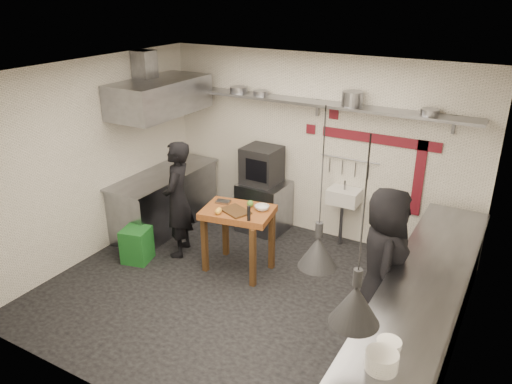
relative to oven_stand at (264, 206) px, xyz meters
The scene contains 47 objects.
floor 1.94m from the oven_stand, 67.92° to the right, with size 5.00×5.00×0.00m, color black.
ceiling 3.06m from the oven_stand, 67.92° to the right, with size 5.00×5.00×0.00m, color beige.
wall_back 1.28m from the oven_stand, 25.86° to the left, with size 5.00×0.04×2.80m, color white.
wall_front 4.05m from the oven_stand, 79.54° to the right, with size 5.00×0.04×2.80m, color white.
wall_left 2.70m from the oven_stand, 135.54° to the right, with size 0.04×4.20×2.80m, color white.
wall_right 3.79m from the oven_stand, 28.65° to the right, with size 0.04×4.20×2.80m, color white.
red_band_horiz 2.12m from the oven_stand, 11.07° to the left, with size 1.70×0.02×0.14m, color maroon.
red_band_vert 2.42m from the oven_stand, ahead, with size 0.14×0.02×1.10m, color maroon.
red_tile_a 1.85m from the oven_stand, 18.67° to the left, with size 0.14×0.02×0.14m, color maroon.
red_tile_b 1.46m from the oven_stand, 27.98° to the left, with size 0.14×0.02×0.14m, color maroon.
back_shelf 1.87m from the oven_stand, 13.05° to the left, with size 4.60×0.34×0.04m, color slate.
shelf_bracket_left 2.03m from the oven_stand, 165.15° to the left, with size 0.04×0.06×0.24m, color slate.
shelf_bracket_mid 1.80m from the oven_stand, 23.87° to the left, with size 0.04×0.06×0.24m, color slate.
shelf_bracket_right 3.09m from the oven_stand, ahead, with size 0.04×0.06×0.24m, color slate.
pan_far_left 1.87m from the oven_stand, 163.26° to the left, with size 0.27×0.27×0.09m, color slate.
pan_mid_left 1.79m from the oven_stand, 134.65° to the left, with size 0.22×0.22×0.07m, color slate.
stock_pot 2.25m from the oven_stand, ahead, with size 0.29×0.29×0.20m, color slate.
pan_right 2.93m from the oven_stand, ahead, with size 0.24×0.24×0.08m, color slate.
oven_stand is the anchor object (origin of this frame).
combi_oven 0.69m from the oven_stand, behind, with size 0.55×0.51×0.58m, color black.
oven_door 0.73m from the oven_stand, 103.71° to the right, with size 0.44×0.03×0.46m, color maroon.
oven_glass 0.74m from the oven_stand, 90.20° to the right, with size 0.37×0.02×0.34m, color black.
hand_sink 1.33m from the oven_stand, ahead, with size 0.46×0.34×0.22m, color silver.
sink_tap 1.39m from the oven_stand, ahead, with size 0.03×0.03×0.14m, color slate.
sink_drain 1.27m from the oven_stand, ahead, with size 0.06×0.06×0.66m, color slate.
utensil_rail 1.59m from the oven_stand, 13.59° to the left, with size 0.02×0.02×0.90m, color slate.
counter_right 3.36m from the oven_stand, 31.52° to the right, with size 0.70×3.80×0.90m, color slate.
counter_right_top 3.40m from the oven_stand, 31.52° to the right, with size 0.76×3.90×0.03m, color slate.
plate_stack 4.36m from the oven_stand, 48.98° to the right, with size 0.25×0.25×0.15m, color silver.
small_bowl_right 4.12m from the oven_stand, 46.49° to the right, with size 0.21×0.21×0.05m, color silver.
counter_left 1.60m from the oven_stand, 153.89° to the right, with size 0.70×1.90×0.90m, color slate.
counter_left_top 1.68m from the oven_stand, 153.89° to the right, with size 0.76×2.00×0.03m, color slate.
extractor_hood 2.34m from the oven_stand, 153.08° to the right, with size 0.78×1.60×0.50m, color slate.
hood_duct 2.79m from the oven_stand, 156.72° to the right, with size 0.28×0.28×0.50m, color slate.
green_bin 2.10m from the oven_stand, 121.51° to the right, with size 0.37×0.37×0.50m, color #1B6323.
prep_table 1.30m from the oven_stand, 76.86° to the right, with size 0.92×0.64×0.92m, color brown, non-canonical shape.
cutting_board 1.48m from the oven_stand, 76.96° to the right, with size 0.38×0.27×0.03m, color #452B15.
pepper_mill 1.72m from the oven_stand, 68.16° to the right, with size 0.05×0.05×0.20m, color black.
lemon_a 1.59m from the oven_stand, 84.50° to the right, with size 0.08×0.08×0.08m, color gold.
lemon_b 1.63m from the oven_stand, 84.31° to the right, with size 0.08×0.08×0.08m, color gold.
veg_ball 1.32m from the oven_stand, 70.31° to the right, with size 0.09×0.09×0.09m, color #477D2B.
steel_tray 1.30m from the oven_stand, 89.49° to the right, with size 0.19×0.13×0.03m, color slate.
bowl 1.38m from the oven_stand, 62.53° to the right, with size 0.19×0.19×0.06m, color silver.
heat_lamp_near 3.76m from the oven_stand, 52.92° to the right, with size 0.36×0.36×1.48m, color black, non-canonical shape.
heat_lamp_far 4.51m from the oven_stand, 51.79° to the right, with size 0.39×0.39×1.49m, color black, non-canonical shape.
chef_left 1.54m from the oven_stand, 118.35° to the right, with size 0.62×0.41×1.71m, color black.
chef_right 2.84m from the oven_stand, 32.91° to the right, with size 0.84×0.55×1.72m, color black.
Camera 1 is at (2.79, -4.63, 3.70)m, focal length 35.00 mm.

